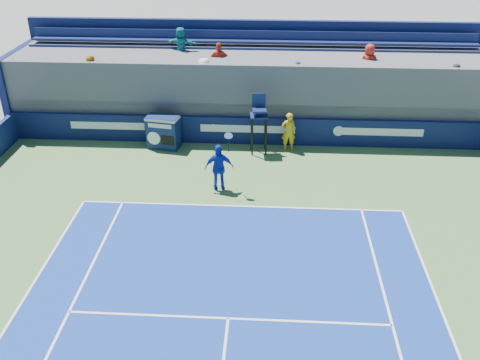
# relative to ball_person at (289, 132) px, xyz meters

# --- Properties ---
(ball_person) EXTENTS (0.64, 0.46, 1.64)m
(ball_person) POSITION_rel_ball_person_xyz_m (0.00, 0.00, 0.00)
(ball_person) COLOR gold
(ball_person) RESTS_ON apron
(back_hoarding) EXTENTS (20.40, 0.21, 1.20)m
(back_hoarding) POSITION_rel_ball_person_xyz_m (-1.70, 0.53, -0.23)
(back_hoarding) COLOR #0B1441
(back_hoarding) RESTS_ON ground
(match_clock) EXTENTS (1.42, 0.93, 1.40)m
(match_clock) POSITION_rel_ball_person_xyz_m (-5.20, -0.07, -0.09)
(match_clock) COLOR #0E1D49
(match_clock) RESTS_ON ground
(umpire_chair) EXTENTS (0.77, 0.77, 2.48)m
(umpire_chair) POSITION_rel_ball_person_xyz_m (-1.22, -0.28, 0.70)
(umpire_chair) COLOR black
(umpire_chair) RESTS_ON ground
(tennis_player) EXTENTS (1.08, 0.56, 2.57)m
(tennis_player) POSITION_rel_ball_person_xyz_m (-2.54, -3.53, 0.07)
(tennis_player) COLOR #152DAF
(tennis_player) RESTS_ON apron
(stadium_seating) EXTENTS (21.00, 4.05, 4.40)m
(stadium_seating) POSITION_rel_ball_person_xyz_m (-1.72, 2.58, 1.01)
(stadium_seating) COLOR #57575C
(stadium_seating) RESTS_ON ground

